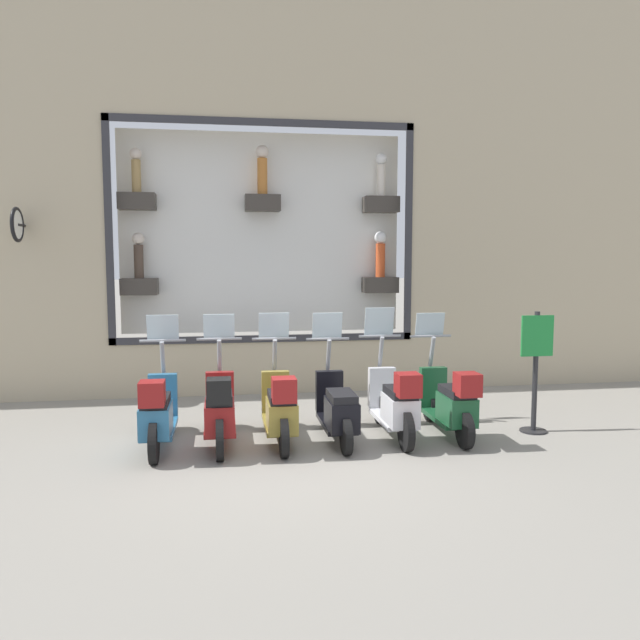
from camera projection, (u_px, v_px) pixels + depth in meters
name	position (u px, v px, depth m)	size (l,w,h in m)	color
ground_plane	(285.00, 455.00, 7.46)	(120.00, 120.00, 0.00)	gray
building_facade	(262.00, 143.00, 10.57)	(1.19, 36.00, 8.42)	tan
scooter_green_0	(451.00, 403.00, 8.16)	(1.79, 0.61, 1.57)	black
scooter_white_1	(395.00, 404.00, 8.06)	(1.80, 0.60, 1.66)	black
scooter_black_2	(338.00, 410.00, 8.00)	(1.79, 0.60, 1.59)	black
scooter_olive_3	(280.00, 409.00, 7.82)	(1.80, 0.61, 1.60)	black
scooter_red_4	(220.00, 410.00, 7.71)	(1.80, 0.60, 1.60)	black
scooter_teal_5	(158.00, 413.00, 7.60)	(1.80, 0.60, 1.60)	black
shop_sign_post	(536.00, 368.00, 8.37)	(0.36, 0.45, 1.64)	#232326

